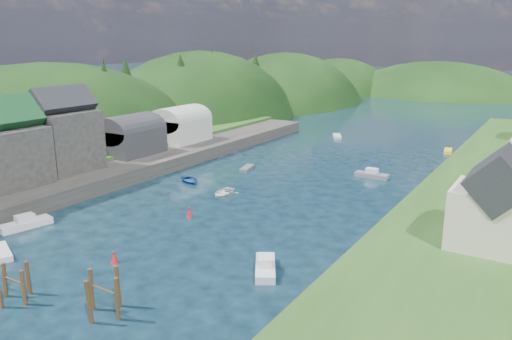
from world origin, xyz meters
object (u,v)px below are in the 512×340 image
Objects in this scene: channel_buoy_near at (114,258)px; piling_cluster_near at (14,287)px; channel_buoy_far at (189,212)px; piling_cluster_far at (104,297)px.

piling_cluster_near is at bearing -99.06° from channel_buoy_near.
piling_cluster_near is 21.53m from channel_buoy_far.
channel_buoy_far is at bearing 98.85° from channel_buoy_near.
piling_cluster_near is 0.86× the size of piling_cluster_far.
channel_buoy_near is at bearing -81.15° from channel_buoy_far.
channel_buoy_far is at bearing 91.71° from piling_cluster_near.
piling_cluster_far is 3.53× the size of channel_buoy_far.
piling_cluster_near reaches higher than channel_buoy_far.
piling_cluster_near is 7.69m from piling_cluster_far.
piling_cluster_near is 3.05× the size of channel_buoy_far.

